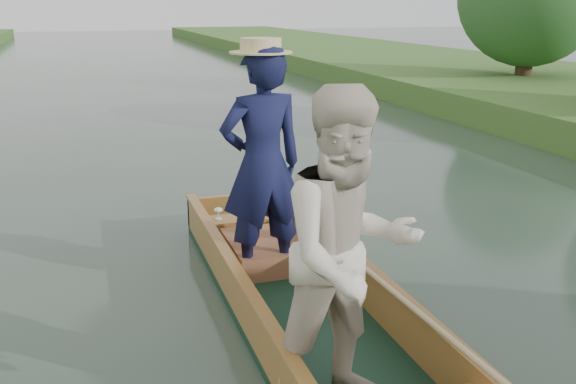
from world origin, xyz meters
name	(u,v)px	position (x,y,z in m)	size (l,w,h in m)	color
ground	(312,329)	(0.00, 0.00, 0.00)	(120.00, 120.00, 0.00)	#283D30
punt	(307,242)	(-0.10, -0.16, 0.79)	(1.25, 5.00, 2.16)	black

